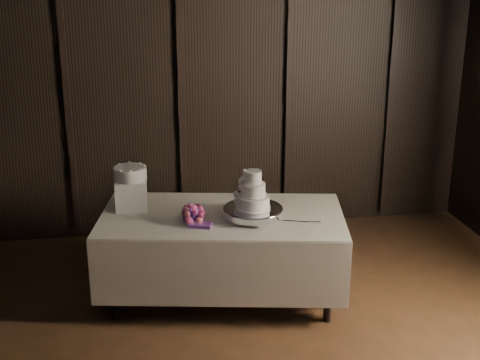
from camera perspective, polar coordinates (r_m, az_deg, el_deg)
name	(u,v)px	position (r m, az deg, el deg)	size (l,w,h in m)	color
room	(244,223)	(3.38, 0.30, -3.72)	(6.08, 7.08, 3.08)	black
display_table	(222,253)	(5.62, -1.52, -6.21)	(2.15, 1.41, 0.76)	white
cake_stand	(253,213)	(5.38, 1.11, -2.87)	(0.48, 0.48, 0.09)	silver
wedding_cake	(251,194)	(5.30, 0.91, -1.23)	(0.31, 0.26, 0.32)	white
bouquet	(192,214)	(5.33, -4.10, -2.94)	(0.28, 0.38, 0.18)	#C84981
box_pedestal	(131,194)	(5.65, -9.26, -1.16)	(0.26, 0.26, 0.25)	white
small_cake	(130,173)	(5.59, -9.35, 0.56)	(0.27, 0.27, 0.11)	white
cake_knife	(292,221)	(5.35, 4.43, -3.51)	(0.37, 0.02, 0.01)	silver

